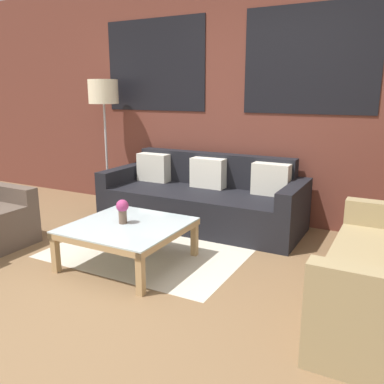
{
  "coord_description": "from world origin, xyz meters",
  "views": [
    {
      "loc": [
        1.94,
        -2.05,
        1.48
      ],
      "look_at": [
        0.17,
        1.28,
        0.55
      ],
      "focal_mm": 38.0,
      "sensor_mm": 36.0,
      "label": 1
    }
  ],
  "objects_px": {
    "floor_lamp": "(104,97)",
    "flower_vase": "(122,209)",
    "couch_dark": "(202,200)",
    "coffee_table": "(128,230)"
  },
  "relations": [
    {
      "from": "couch_dark",
      "to": "coffee_table",
      "type": "height_order",
      "value": "couch_dark"
    },
    {
      "from": "floor_lamp",
      "to": "flower_vase",
      "type": "xyz_separation_m",
      "value": [
        1.33,
        -1.42,
        -0.92
      ]
    },
    {
      "from": "floor_lamp",
      "to": "flower_vase",
      "type": "height_order",
      "value": "floor_lamp"
    },
    {
      "from": "couch_dark",
      "to": "floor_lamp",
      "type": "distance_m",
      "value": 1.85
    },
    {
      "from": "couch_dark",
      "to": "flower_vase",
      "type": "height_order",
      "value": "couch_dark"
    },
    {
      "from": "floor_lamp",
      "to": "flower_vase",
      "type": "bearing_deg",
      "value": -46.72
    },
    {
      "from": "coffee_table",
      "to": "flower_vase",
      "type": "xyz_separation_m",
      "value": [
        -0.05,
        0.0,
        0.18
      ]
    },
    {
      "from": "coffee_table",
      "to": "floor_lamp",
      "type": "height_order",
      "value": "floor_lamp"
    },
    {
      "from": "coffee_table",
      "to": "flower_vase",
      "type": "relative_size",
      "value": 4.39
    },
    {
      "from": "couch_dark",
      "to": "floor_lamp",
      "type": "relative_size",
      "value": 1.4
    }
  ]
}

